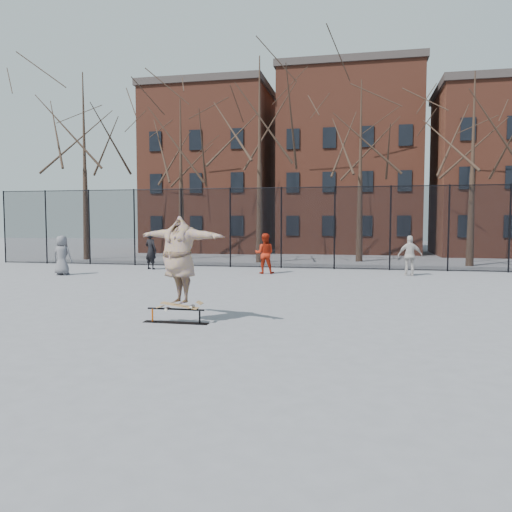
% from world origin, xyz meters
% --- Properties ---
extents(ground, '(100.00, 100.00, 0.00)m').
position_xyz_m(ground, '(0.00, 0.00, 0.00)').
color(ground, slate).
extents(skate_rail, '(1.54, 0.24, 0.34)m').
position_xyz_m(skate_rail, '(-1.66, -0.68, 0.13)').
color(skate_rail, black).
rests_on(skate_rail, ground).
extents(skateboard, '(0.93, 0.22, 0.11)m').
position_xyz_m(skateboard, '(-1.56, -0.68, 0.39)').
color(skateboard, '#8D5F38').
rests_on(skateboard, skate_rail).
extents(skater, '(2.49, 1.48, 1.96)m').
position_xyz_m(skater, '(-1.56, -0.68, 1.43)').
color(skater, '#4D378A').
rests_on(skater, skateboard).
extents(bystander_grey, '(0.84, 0.56, 1.71)m').
position_xyz_m(bystander_grey, '(-10.13, 7.91, 0.85)').
color(bystander_grey, '#5F5E63').
rests_on(bystander_grey, ground).
extents(bystander_black, '(0.77, 0.64, 1.82)m').
position_xyz_m(bystander_black, '(-7.46, 11.11, 0.91)').
color(bystander_black, black).
rests_on(bystander_black, ground).
extents(bystander_red, '(0.93, 0.76, 1.78)m').
position_xyz_m(bystander_red, '(-1.71, 10.29, 0.89)').
color(bystander_red, '#A8220E').
rests_on(bystander_red, ground).
extents(bystander_white, '(1.01, 0.44, 1.72)m').
position_xyz_m(bystander_white, '(4.50, 10.69, 0.86)').
color(bystander_white, beige).
rests_on(bystander_white, ground).
extents(fence, '(34.03, 0.07, 4.00)m').
position_xyz_m(fence, '(-0.01, 13.00, 2.05)').
color(fence, black).
rests_on(fence, ground).
extents(tree_row, '(33.66, 7.46, 10.67)m').
position_xyz_m(tree_row, '(-0.25, 17.15, 7.36)').
color(tree_row, black).
rests_on(tree_row, ground).
extents(rowhouses, '(29.00, 7.00, 13.00)m').
position_xyz_m(rowhouses, '(0.72, 26.00, 6.06)').
color(rowhouses, brown).
rests_on(rowhouses, ground).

